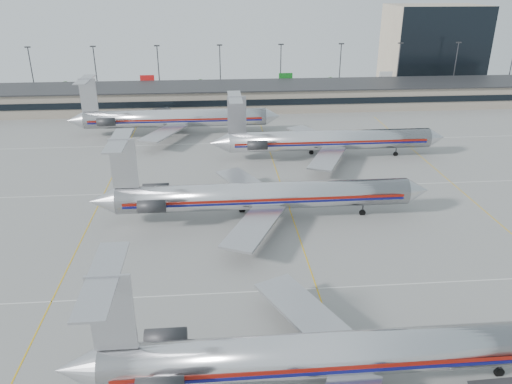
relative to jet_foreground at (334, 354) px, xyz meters
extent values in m
plane|color=gray|center=(1.69, 4.96, -3.66)|extent=(260.00, 260.00, 0.00)
cube|color=silver|center=(1.69, 14.96, -3.65)|extent=(160.00, 0.15, 0.02)
cube|color=gray|center=(1.69, 102.96, -0.66)|extent=(160.00, 16.00, 6.00)
cube|color=black|center=(1.69, 94.86, -0.46)|extent=(160.00, 0.20, 1.60)
cube|color=#2D2D30|center=(1.69, 102.96, 2.44)|extent=(162.00, 17.00, 0.30)
cylinder|color=#38383D|center=(-61.31, 116.96, 3.84)|extent=(0.30, 0.30, 15.00)
cube|color=#2D2D30|center=(-61.31, 116.96, 11.44)|extent=(1.60, 0.40, 0.35)
cylinder|color=#38383D|center=(-43.31, 116.96, 3.84)|extent=(0.30, 0.30, 15.00)
cube|color=#2D2D30|center=(-43.31, 116.96, 11.44)|extent=(1.60, 0.40, 0.35)
cylinder|color=#38383D|center=(-25.31, 116.96, 3.84)|extent=(0.30, 0.30, 15.00)
cube|color=#2D2D30|center=(-25.31, 116.96, 11.44)|extent=(1.60, 0.40, 0.35)
cylinder|color=#38383D|center=(-7.31, 116.96, 3.84)|extent=(0.30, 0.30, 15.00)
cube|color=#2D2D30|center=(-7.31, 116.96, 11.44)|extent=(1.60, 0.40, 0.35)
cylinder|color=#38383D|center=(10.69, 116.96, 3.84)|extent=(0.30, 0.30, 15.00)
cube|color=#2D2D30|center=(10.69, 116.96, 11.44)|extent=(1.60, 0.40, 0.35)
cylinder|color=#38383D|center=(28.69, 116.96, 3.84)|extent=(0.30, 0.30, 15.00)
cube|color=#2D2D30|center=(28.69, 116.96, 11.44)|extent=(1.60, 0.40, 0.35)
cylinder|color=#38383D|center=(46.69, 116.96, 3.84)|extent=(0.30, 0.30, 15.00)
cube|color=#2D2D30|center=(46.69, 116.96, 11.44)|extent=(1.60, 0.40, 0.35)
cylinder|color=#38383D|center=(64.69, 116.96, 3.84)|extent=(0.30, 0.30, 15.00)
cube|color=#2D2D30|center=(64.69, 116.96, 11.44)|extent=(1.60, 0.40, 0.35)
cylinder|color=#38383D|center=(82.69, 116.96, 3.84)|extent=(0.30, 0.30, 15.00)
cube|color=tan|center=(63.69, 132.96, 8.84)|extent=(30.00, 20.00, 25.00)
cylinder|color=silver|center=(1.02, 0.00, -0.06)|extent=(41.19, 3.81, 3.81)
cone|color=#B7B7BC|center=(-21.43, 0.00, -0.06)|extent=(3.71, 3.81, 3.81)
cube|color=maroon|center=(1.02, -1.91, 0.10)|extent=(39.13, 0.05, 0.36)
cube|color=#0C0E58|center=(1.02, -1.91, -0.31)|extent=(39.13, 0.05, 0.29)
cube|color=#B7B7BC|center=(-1.04, 7.21, -1.09)|extent=(9.58, 13.96, 0.33)
cube|color=#B7B7BC|center=(-18.03, 0.00, 5.35)|extent=(3.50, 0.26, 7.00)
cube|color=#B7B7BC|center=(-18.34, 0.00, 8.64)|extent=(2.47, 10.81, 0.19)
cylinder|color=#2D2D30|center=(-14.43, 2.94, 0.25)|extent=(3.71, 1.75, 1.75)
cylinder|color=#2D2D30|center=(15.43, 0.00, -2.81)|extent=(0.21, 0.21, 1.70)
cylinder|color=#2D2D30|center=(-2.07, 2.47, -2.81)|extent=(0.21, 0.21, 1.70)
cylinder|color=black|center=(15.43, 0.00, -3.30)|extent=(0.93, 0.31, 0.93)
cylinder|color=silver|center=(-2.54, 33.62, 0.08)|extent=(42.74, 3.95, 3.95)
cone|color=silver|center=(20.54, 33.62, 0.08)|extent=(3.42, 3.95, 3.95)
cone|color=#B7B7BC|center=(-25.84, 33.62, 0.08)|extent=(3.85, 3.95, 3.95)
cube|color=maroon|center=(-2.54, 31.64, 0.24)|extent=(40.60, 0.05, 0.37)
cube|color=#0C0E58|center=(-2.54, 31.64, -0.19)|extent=(40.60, 0.05, 0.30)
cube|color=#B7B7BC|center=(-4.68, 41.10, -0.99)|extent=(9.94, 14.49, 0.34)
cube|color=#B7B7BC|center=(-4.68, 26.15, -0.99)|extent=(9.94, 14.49, 0.34)
cube|color=#B7B7BC|center=(-22.31, 33.62, 5.69)|extent=(3.63, 0.27, 7.27)
cube|color=#B7B7BC|center=(-22.63, 33.62, 9.11)|extent=(2.56, 11.22, 0.19)
cylinder|color=#2D2D30|center=(-18.57, 36.67, 0.40)|extent=(3.85, 1.82, 1.82)
cylinder|color=#2D2D30|center=(-18.57, 30.58, 0.40)|extent=(3.85, 1.82, 1.82)
cylinder|color=#2D2D30|center=(12.42, 33.62, -2.78)|extent=(0.21, 0.21, 1.76)
cylinder|color=#2D2D30|center=(-5.75, 31.06, -2.78)|extent=(0.21, 0.21, 1.76)
cylinder|color=#2D2D30|center=(-5.75, 36.19, -2.78)|extent=(0.21, 0.21, 1.76)
cylinder|color=black|center=(12.42, 33.62, -3.29)|extent=(0.96, 0.32, 0.96)
cylinder|color=silver|center=(13.12, 59.75, 0.01)|extent=(39.85, 3.88, 3.88)
cone|color=silver|center=(34.73, 59.75, 0.01)|extent=(3.36, 3.88, 3.88)
cone|color=#B7B7BC|center=(-8.69, 59.75, 0.01)|extent=(3.78, 3.88, 3.88)
cube|color=maroon|center=(13.12, 57.80, 0.17)|extent=(37.86, 0.05, 0.37)
cube|color=#0C0E58|center=(13.12, 57.80, -0.25)|extent=(37.86, 0.05, 0.29)
cube|color=#B7B7BC|center=(11.03, 67.09, -1.04)|extent=(9.75, 14.22, 0.34)
cube|color=#B7B7BC|center=(11.03, 52.41, -1.04)|extent=(9.75, 14.22, 0.34)
cube|color=#B7B7BC|center=(-5.23, 59.75, 5.52)|extent=(3.57, 0.26, 7.13)
cube|color=#B7B7BC|center=(-5.54, 59.75, 8.87)|extent=(2.52, 11.01, 0.19)
cylinder|color=#2D2D30|center=(-1.56, 62.74, 0.33)|extent=(3.78, 1.78, 1.78)
cylinder|color=#2D2D30|center=(-1.56, 56.76, 0.33)|extent=(3.78, 1.78, 1.78)
cylinder|color=#2D2D30|center=(26.76, 59.75, -2.79)|extent=(0.21, 0.21, 1.73)
cylinder|color=#2D2D30|center=(9.98, 57.24, -2.79)|extent=(0.21, 0.21, 1.73)
cylinder|color=#2D2D30|center=(9.98, 62.27, -2.79)|extent=(0.21, 0.21, 1.73)
cylinder|color=black|center=(26.76, 59.75, -3.29)|extent=(0.94, 0.31, 0.94)
cylinder|color=silver|center=(-18.15, 78.69, 0.09)|extent=(40.75, 3.97, 3.97)
cone|color=silver|center=(3.94, 78.69, 0.09)|extent=(3.43, 3.97, 3.97)
cone|color=#B7B7BC|center=(-40.46, 78.69, 0.09)|extent=(3.86, 3.97, 3.97)
cube|color=maroon|center=(-18.15, 76.70, 0.25)|extent=(38.71, 0.05, 0.38)
cube|color=#0C0E58|center=(-18.15, 76.70, -0.17)|extent=(38.71, 0.05, 0.30)
cube|color=#B7B7BC|center=(-20.30, 86.20, -0.98)|extent=(9.97, 14.54, 0.34)
cube|color=#B7B7BC|center=(-20.30, 71.19, -0.98)|extent=(9.97, 14.54, 0.34)
cube|color=#B7B7BC|center=(-36.92, 78.69, 5.72)|extent=(3.65, 0.27, 7.29)
cube|color=#B7B7BC|center=(-37.24, 78.69, 9.16)|extent=(2.57, 11.26, 0.19)
cylinder|color=#2D2D30|center=(-33.17, 81.75, 0.42)|extent=(3.86, 1.82, 1.82)
cylinder|color=#2D2D30|center=(-33.17, 75.64, 0.42)|extent=(3.86, 1.82, 1.82)
cylinder|color=#2D2D30|center=(-4.21, 78.69, -2.78)|extent=(0.21, 0.21, 1.77)
cylinder|color=#2D2D30|center=(-21.37, 76.12, -2.78)|extent=(0.21, 0.21, 1.77)
cylinder|color=#2D2D30|center=(-21.37, 81.27, -2.78)|extent=(0.21, 0.21, 1.77)
cylinder|color=black|center=(-4.21, 78.69, -3.28)|extent=(0.97, 0.32, 0.97)
cube|color=#2D2D30|center=(13.24, -2.53, -1.97)|extent=(3.96, 2.02, 1.36)
camera|label=1|loc=(-9.50, -32.94, 29.59)|focal=35.00mm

